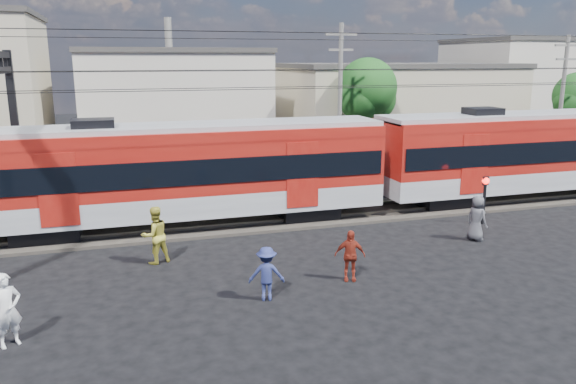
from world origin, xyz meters
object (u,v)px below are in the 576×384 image
Objects in this scene: pedestrian_c at (267,274)px; crossing_signal at (485,191)px; commuter_train at (188,169)px; pedestrian_a at (7,310)px.

crossing_signal is at bearing -142.21° from pedestrian_c.
commuter_train reaches higher than pedestrian_c.
crossing_signal is at bearing -14.65° from commuter_train.
pedestrian_a is at bearing -122.43° from commuter_train.
commuter_train is 27.74× the size of pedestrian_a.
pedestrian_c is 0.78× the size of crossing_signal.
pedestrian_a is at bearing -162.42° from crossing_signal.
pedestrian_a is 0.90× the size of crossing_signal.
commuter_train is 25.10× the size of crossing_signal.
pedestrian_a is 17.75m from crossing_signal.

